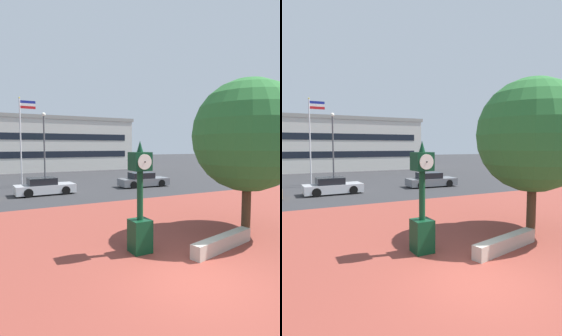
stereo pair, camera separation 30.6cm
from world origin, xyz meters
TOP-DOWN VIEW (x-y plane):
  - ground_plane at (0.00, 0.00)m, footprint 200.00×200.00m
  - plaza_brick_paving at (0.00, 3.72)m, footprint 44.00×15.44m
  - planter_wall at (2.30, 1.42)m, footprint 3.20×1.17m
  - street_clock at (-0.41, 2.56)m, footprint 0.68×0.74m
  - plaza_tree at (4.90, 2.67)m, footprint 5.02×4.67m
  - car_street_near at (7.32, 16.69)m, footprint 4.51×2.04m
  - car_street_far at (-1.29, 16.38)m, footprint 4.37×2.03m
  - flagpole_secondary at (-2.17, 22.47)m, footprint 1.45×0.14m
  - civic_building at (2.85, 40.13)m, footprint 25.17×10.48m
  - street_lamp_post at (-0.50, 20.75)m, footprint 0.36×0.36m

SIDE VIEW (x-z plane):
  - ground_plane at x=0.00m, z-range 0.00..0.00m
  - plaza_brick_paving at x=0.00m, z-range 0.00..0.01m
  - planter_wall at x=2.30m, z-range 0.00..0.50m
  - car_street_far at x=-1.29m, z-range -0.07..1.21m
  - car_street_near at x=7.32m, z-range -0.07..1.21m
  - street_clock at x=-0.41m, z-range -0.39..3.45m
  - civic_building at x=2.85m, z-range 0.01..7.90m
  - plaza_tree at x=4.90m, z-range 0.77..7.20m
  - street_lamp_post at x=-0.50m, z-range 0.74..7.35m
  - flagpole_secondary at x=-2.17m, z-range 0.58..8.66m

